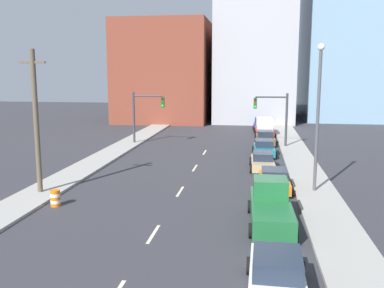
{
  "coord_description": "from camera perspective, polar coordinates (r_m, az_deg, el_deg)",
  "views": [
    {
      "loc": [
        4.61,
        -4.92,
        7.61
      ],
      "look_at": [
        -0.02,
        26.96,
        2.2
      ],
      "focal_mm": 40.0,
      "sensor_mm": 36.0,
      "label": 1
    }
  ],
  "objects": [
    {
      "name": "building_office_center",
      "position": [
        72.18,
        8.41,
        14.27
      ],
      "size": [
        12.0,
        20.0,
        27.39
      ],
      "color": "#A8A8AD",
      "rests_on": "ground"
    },
    {
      "name": "sedan_tan",
      "position": [
        34.35,
        9.39,
        -2.31
      ],
      "size": [
        2.1,
        4.57,
        1.38
      ],
      "rotation": [
        0.0,
        0.0,
        0.02
      ],
      "color": "tan",
      "rests_on": "ground"
    },
    {
      "name": "lane_stripe_at_35m",
      "position": [
        41.17,
        1.69,
        -1.12
      ],
      "size": [
        0.16,
        2.4,
        0.01
      ],
      "primitive_type": "cube",
      "color": "beige",
      "rests_on": "ground"
    },
    {
      "name": "sidewalk_left",
      "position": [
        53.01,
        -6.3,
        1.32
      ],
      "size": [
        2.67,
        91.7,
        0.17
      ],
      "color": "#9E9B93",
      "rests_on": "ground"
    },
    {
      "name": "sedan_white",
      "position": [
        15.62,
        11.23,
        -16.96
      ],
      "size": [
        2.23,
        4.76,
        1.52
      ],
      "rotation": [
        0.0,
        0.0,
        -0.02
      ],
      "color": "silver",
      "rests_on": "ground"
    },
    {
      "name": "sedan_teal",
      "position": [
        40.22,
        9.57,
        -0.56
      ],
      "size": [
        2.21,
        4.61,
        1.45
      ],
      "rotation": [
        0.0,
        0.0,
        0.03
      ],
      "color": "#196B75",
      "rests_on": "ground"
    },
    {
      "name": "lane_stripe_at_28m",
      "position": [
        34.48,
        0.38,
        -3.21
      ],
      "size": [
        0.16,
        2.4,
        0.01
      ],
      "primitive_type": "cube",
      "color": "beige",
      "rests_on": "ground"
    },
    {
      "name": "sidewalk_right",
      "position": [
        51.49,
        12.67,
        0.9
      ],
      "size": [
        2.67,
        91.7,
        0.17
      ],
      "color": "#9E9B93",
      "rests_on": "ground"
    },
    {
      "name": "traffic_signal_right",
      "position": [
        44.33,
        11.21,
        4.1
      ],
      "size": [
        3.46,
        0.35,
        5.54
      ],
      "color": "#38383D",
      "rests_on": "ground"
    },
    {
      "name": "utility_pole_left_mid",
      "position": [
        27.99,
        -20.06,
        2.83
      ],
      "size": [
        1.6,
        0.32,
        9.01
      ],
      "color": "brown",
      "rests_on": "ground"
    },
    {
      "name": "pickup_truck_green",
      "position": [
        22.2,
        10.45,
        -8.25
      ],
      "size": [
        2.35,
        5.89,
        2.2
      ],
      "rotation": [
        0.0,
        0.0,
        0.03
      ],
      "color": "#1E6033",
      "rests_on": "ground"
    },
    {
      "name": "traffic_signal_left",
      "position": [
        45.79,
        -6.58,
        4.39
      ],
      "size": [
        3.46,
        0.35,
        5.54
      ],
      "color": "#38383D",
      "rests_on": "ground"
    },
    {
      "name": "sedan_brown",
      "position": [
        46.24,
        9.74,
        0.76
      ],
      "size": [
        2.23,
        4.53,
        1.48
      ],
      "rotation": [
        0.0,
        0.0,
        0.04
      ],
      "color": "brown",
      "rests_on": "ground"
    },
    {
      "name": "sedan_orange",
      "position": [
        28.64,
        10.92,
        -4.75
      ],
      "size": [
        2.17,
        4.46,
        1.37
      ],
      "rotation": [
        0.0,
        0.0,
        0.01
      ],
      "color": "orange",
      "rests_on": "ground"
    },
    {
      "name": "sedan_blue",
      "position": [
        59.44,
        9.16,
        2.72
      ],
      "size": [
        2.18,
        4.82,
        1.51
      ],
      "rotation": [
        0.0,
        0.0,
        -0.04
      ],
      "color": "navy",
      "rests_on": "ground"
    },
    {
      "name": "building_brick_left",
      "position": [
        69.36,
        -3.47,
        9.59
      ],
      "size": [
        14.0,
        16.0,
        15.4
      ],
      "color": "brown",
      "rests_on": "ground"
    },
    {
      "name": "lane_stripe_at_14m",
      "position": [
        20.9,
        -5.17,
        -11.86
      ],
      "size": [
        0.16,
        2.4,
        0.01
      ],
      "primitive_type": "cube",
      "color": "beige",
      "rests_on": "ground"
    },
    {
      "name": "lane_stripe_at_21m",
      "position": [
        27.83,
        -1.6,
        -6.34
      ],
      "size": [
        0.16,
        2.4,
        0.01
      ],
      "primitive_type": "cube",
      "color": "beige",
      "rests_on": "ground"
    },
    {
      "name": "traffic_barrel",
      "position": [
        25.97,
        -17.76,
        -6.89
      ],
      "size": [
        0.56,
        0.56,
        0.95
      ],
      "color": "orange",
      "rests_on": "ground"
    },
    {
      "name": "box_truck_red",
      "position": [
        53.24,
        9.61,
        2.28
      ],
      "size": [
        2.58,
        5.83,
        2.12
      ],
      "rotation": [
        0.0,
        0.0,
        0.04
      ],
      "color": "red",
      "rests_on": "ground"
    },
    {
      "name": "street_lamp",
      "position": [
        27.63,
        16.47,
        4.45
      ],
      "size": [
        0.44,
        0.44,
        9.34
      ],
      "color": "#4C4C51",
      "rests_on": "ground"
    }
  ]
}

